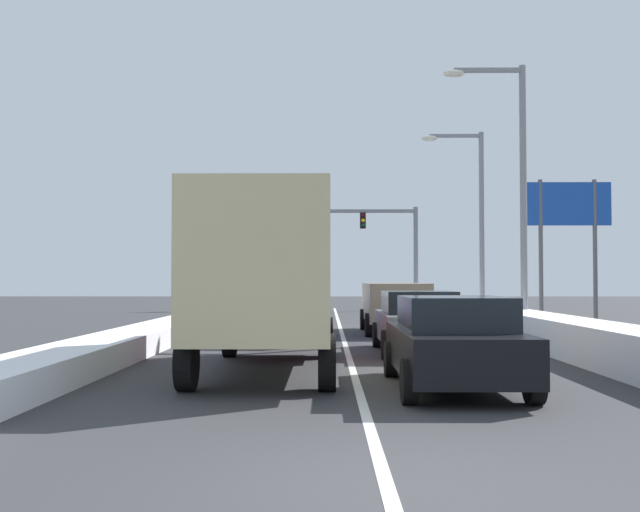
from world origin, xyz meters
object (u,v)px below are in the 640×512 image
at_px(suv_navy_center_lane_second, 292,306).
at_px(street_lamp_right_near, 512,175).
at_px(suv_white_center_lane_third, 300,300).
at_px(traffic_light_gantry, 354,231).
at_px(box_truck_center_lane_nearest, 269,274).
at_px(sedan_gray_right_lane_second, 418,322).
at_px(roadside_sign_right, 568,219).
at_px(street_lamp_right_mid, 473,208).
at_px(suv_tan_right_lane_third, 395,303).
at_px(sedan_black_right_lane_nearest, 454,342).

bearing_deg(suv_navy_center_lane_second, street_lamp_right_near, 12.18).
xyz_separation_m(suv_white_center_lane_third, traffic_light_gantry, (2.71, 16.25, 3.71)).
relative_size(traffic_light_gantry, street_lamp_right_near, 1.22).
xyz_separation_m(suv_navy_center_lane_second, suv_white_center_lane_third, (0.01, 6.65, 0.00)).
bearing_deg(box_truck_center_lane_nearest, sedan_gray_right_lane_second, 49.29).
bearing_deg(street_lamp_right_near, sedan_gray_right_lane_second, -123.58).
height_order(suv_white_center_lane_third, traffic_light_gantry, traffic_light_gantry).
relative_size(traffic_light_gantry, roadside_sign_right, 1.93).
bearing_deg(street_lamp_right_mid, suv_tan_right_lane_third, -121.41).
distance_m(sedan_black_right_lane_nearest, box_truck_center_lane_nearest, 4.03).
relative_size(sedan_black_right_lane_nearest, suv_tan_right_lane_third, 0.92).
relative_size(suv_white_center_lane_third, street_lamp_right_near, 0.57).
bearing_deg(roadside_sign_right, box_truck_center_lane_nearest, -127.00).
xyz_separation_m(sedan_black_right_lane_nearest, suv_tan_right_lane_third, (0.23, 13.06, 0.25)).
bearing_deg(suv_white_center_lane_third, traffic_light_gantry, 80.53).
bearing_deg(street_lamp_right_mid, street_lamp_right_near, -91.90).
distance_m(suv_tan_right_lane_third, suv_navy_center_lane_second, 4.41).
height_order(suv_tan_right_lane_third, street_lamp_right_mid, street_lamp_right_mid).
relative_size(suv_navy_center_lane_second, traffic_light_gantry, 0.46).
height_order(sedan_gray_right_lane_second, suv_tan_right_lane_third, suv_tan_right_lane_third).
relative_size(suv_white_center_lane_third, roadside_sign_right, 0.89).
height_order(sedan_black_right_lane_nearest, street_lamp_right_mid, street_lamp_right_mid).
relative_size(sedan_gray_right_lane_second, suv_white_center_lane_third, 0.92).
xyz_separation_m(sedan_gray_right_lane_second, street_lamp_right_mid, (3.98, 13.39, 4.06)).
height_order(suv_tan_right_lane_third, suv_white_center_lane_third, same).
bearing_deg(street_lamp_right_mid, traffic_light_gantry, 108.36).
xyz_separation_m(suv_white_center_lane_third, street_lamp_right_mid, (7.23, 2.64, 3.81)).
distance_m(sedan_gray_right_lane_second, box_truck_center_lane_nearest, 5.26).
relative_size(sedan_black_right_lane_nearest, street_lamp_right_mid, 0.56).
xyz_separation_m(suv_navy_center_lane_second, roadside_sign_right, (9.96, 5.34, 3.00)).
bearing_deg(suv_navy_center_lane_second, roadside_sign_right, 28.20).
distance_m(sedan_gray_right_lane_second, roadside_sign_right, 12.02).
relative_size(suv_navy_center_lane_second, roadside_sign_right, 0.89).
height_order(suv_tan_right_lane_third, roadside_sign_right, roadside_sign_right).
height_order(sedan_black_right_lane_nearest, suv_navy_center_lane_second, suv_navy_center_lane_second).
relative_size(sedan_gray_right_lane_second, street_lamp_right_mid, 0.56).
bearing_deg(suv_navy_center_lane_second, street_lamp_right_mid, 52.07).
bearing_deg(suv_white_center_lane_third, roadside_sign_right, -7.51).
relative_size(box_truck_center_lane_nearest, street_lamp_right_near, 0.83).
height_order(box_truck_center_lane_nearest, suv_navy_center_lane_second, box_truck_center_lane_nearest).
bearing_deg(traffic_light_gantry, street_lamp_right_near, -78.74).
bearing_deg(box_truck_center_lane_nearest, traffic_light_gantry, 84.79).
distance_m(traffic_light_gantry, street_lamp_right_near, 21.81).
xyz_separation_m(traffic_light_gantry, street_lamp_right_near, (4.26, -21.39, 0.43)).
bearing_deg(sedan_gray_right_lane_second, suv_navy_center_lane_second, 128.49).
bearing_deg(roadside_sign_right, traffic_light_gantry, 112.39).
xyz_separation_m(box_truck_center_lane_nearest, traffic_light_gantry, (2.82, 30.89, 2.82)).
distance_m(box_truck_center_lane_nearest, roadside_sign_right, 16.83).
bearing_deg(traffic_light_gantry, sedan_gray_right_lane_second, -88.86).
distance_m(suv_tan_right_lane_third, street_lamp_right_near, 5.69).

